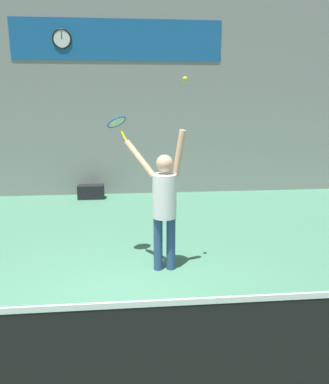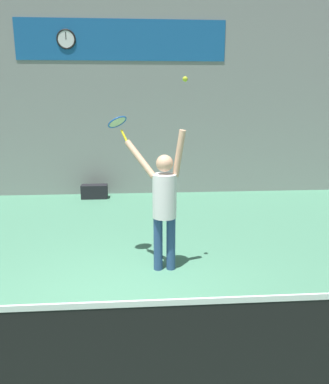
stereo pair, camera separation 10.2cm
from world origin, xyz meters
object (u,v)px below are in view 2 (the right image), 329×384
at_px(tennis_ball, 185,79).
at_px(equipment_bag, 94,192).
at_px(scoreboard_clock, 66,39).
at_px(tennis_racket, 118,123).
at_px(tennis_player, 164,200).

bearing_deg(tennis_ball, equipment_bag, 112.19).
relative_size(scoreboard_clock, tennis_racket, 1.18).
height_order(tennis_player, equipment_bag, tennis_player).
height_order(tennis_racket, tennis_ball, tennis_ball).
bearing_deg(tennis_racket, scoreboard_clock, 108.25).
bearing_deg(tennis_player, tennis_racket, 146.85).
height_order(tennis_ball, equipment_bag, tennis_ball).
bearing_deg(tennis_ball, scoreboard_clock, 116.09).
xyz_separation_m(tennis_ball, equipment_bag, (-1.72, 4.22, -2.51)).
bearing_deg(tennis_racket, tennis_player, -33.15).
xyz_separation_m(tennis_player, equipment_bag, (-1.45, 4.14, -0.88)).
height_order(scoreboard_clock, tennis_ball, scoreboard_clock).
relative_size(tennis_player, tennis_ball, 30.12).
bearing_deg(scoreboard_clock, tennis_racket, -71.75).
bearing_deg(scoreboard_clock, tennis_player, -66.28).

